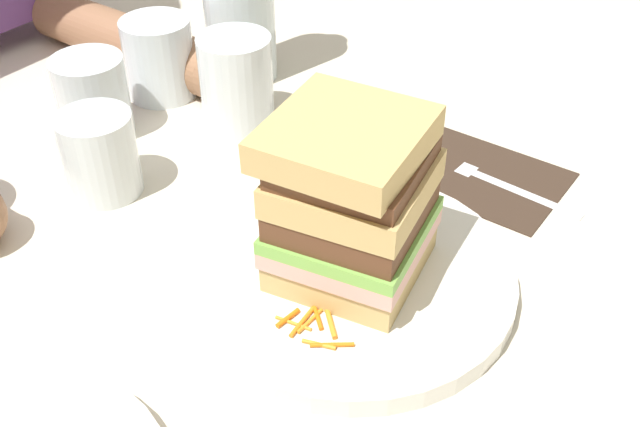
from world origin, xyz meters
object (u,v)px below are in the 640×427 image
(empty_tumbler_0, at_px, (100,154))
(empty_tumbler_3, at_px, (93,97))
(napkin_dark, at_px, (474,173))
(juice_glass, at_px, (237,87))
(sandwich, at_px, (352,202))
(main_plate, at_px, (351,275))
(fork, at_px, (495,178))
(empty_tumbler_1, at_px, (159,58))

(empty_tumbler_0, bearing_deg, empty_tumbler_3, 52.49)
(napkin_dark, xyz_separation_m, empty_tumbler_0, (-0.22, 0.27, 0.04))
(juice_glass, relative_size, empty_tumbler_3, 1.16)
(empty_tumbler_0, height_order, empty_tumbler_3, empty_tumbler_3)
(napkin_dark, distance_m, juice_glass, 0.25)
(sandwich, height_order, empty_tumbler_3, sandwich)
(main_plate, bearing_deg, juice_glass, 59.92)
(empty_tumbler_3, bearing_deg, sandwich, -96.14)
(fork, bearing_deg, empty_tumbler_3, 113.24)
(empty_tumbler_0, height_order, empty_tumbler_1, empty_tumbler_1)
(empty_tumbler_0, bearing_deg, main_plate, -83.66)
(napkin_dark, bearing_deg, sandwich, 176.86)
(sandwich, height_order, napkin_dark, sandwich)
(sandwich, distance_m, napkin_dark, 0.21)
(fork, bearing_deg, napkin_dark, 86.92)
(fork, xyz_separation_m, empty_tumbler_3, (-0.16, 0.37, 0.04))
(napkin_dark, distance_m, empty_tumbler_1, 0.36)
(main_plate, xyz_separation_m, empty_tumbler_0, (-0.03, 0.26, 0.03))
(sandwich, bearing_deg, main_plate, -43.61)
(empty_tumbler_1, bearing_deg, sandwich, -111.35)
(fork, xyz_separation_m, juice_glass, (-0.06, 0.27, 0.04))
(main_plate, xyz_separation_m, sandwich, (-0.00, 0.00, 0.07))
(empty_tumbler_1, bearing_deg, napkin_dark, -79.95)
(sandwich, xyz_separation_m, napkin_dark, (0.20, -0.01, -0.08))
(empty_tumbler_0, bearing_deg, sandwich, -83.82)
(empty_tumbler_3, bearing_deg, main_plate, -95.99)
(empty_tumbler_0, bearing_deg, napkin_dark, -49.78)
(napkin_dark, bearing_deg, main_plate, 177.07)
(sandwich, xyz_separation_m, empty_tumbler_1, (0.13, 0.34, -0.04))
(main_plate, xyz_separation_m, empty_tumbler_3, (0.04, 0.34, 0.03))
(sandwich, bearing_deg, empty_tumbler_3, 83.86)
(fork, xyz_separation_m, empty_tumbler_0, (-0.22, 0.29, 0.03))
(sandwich, relative_size, empty_tumbler_3, 1.60)
(napkin_dark, relative_size, juice_glass, 1.73)
(napkin_dark, relative_size, fork, 1.00)
(empty_tumbler_0, xyz_separation_m, empty_tumbler_1, (0.16, 0.09, 0.00))
(main_plate, bearing_deg, empty_tumbler_3, 84.01)
(empty_tumbler_3, bearing_deg, napkin_dark, -65.29)
(juice_glass, xyz_separation_m, empty_tumbler_3, (-0.10, 0.10, 0.00))
(empty_tumbler_1, height_order, empty_tumbler_3, empty_tumbler_1)
(empty_tumbler_1, xyz_separation_m, empty_tumbler_3, (-0.10, -0.01, -0.00))
(main_plate, distance_m, empty_tumbler_3, 0.34)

